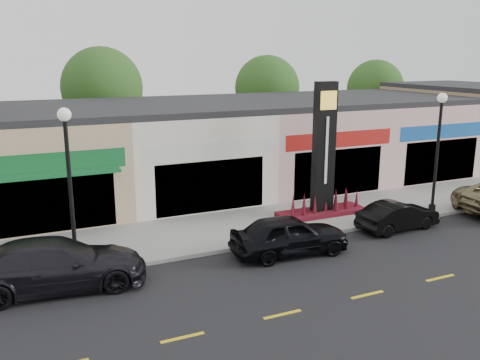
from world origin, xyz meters
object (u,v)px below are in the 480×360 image
Objects in this scene: pylon_sign at (323,169)px; car_dark_sedan at (56,265)px; lamp_west_near at (69,173)px; car_black_conv at (398,216)px; lamp_east_near at (438,141)px; car_black_sedan at (289,235)px.

pylon_sign is 1.07× the size of car_dark_sedan.
lamp_west_near is at bearing -171.23° from pylon_sign.
car_black_conv is (2.02, -2.76, -1.66)m from pylon_sign.
car_dark_sedan is (-16.73, -1.07, -2.66)m from lamp_east_near.
car_dark_sedan is 8.18m from car_black_sedan.
car_black_conv is (-2.98, -1.07, -2.86)m from lamp_east_near.
lamp_west_near is at bearing 81.72° from car_black_sedan.
car_dark_sedan is at bearing 90.15° from car_black_sedan.
car_dark_sedan is at bearing 85.79° from car_black_conv.
car_dark_sedan is (-0.73, -1.07, -2.66)m from lamp_west_near.
pylon_sign is at bearing 31.94° from car_black_conv.
pylon_sign is 1.61× the size of car_black_conv.
pylon_sign is (-5.00, 1.70, -1.20)m from lamp_east_near.
lamp_west_near reaches higher than car_black_sedan.
car_dark_sedan is (-11.73, -2.77, -1.46)m from pylon_sign.
car_dark_sedan reaches higher than car_black_conv.
lamp_east_near is at bearing -80.58° from car_dark_sedan.
lamp_west_near is at bearing 180.00° from lamp_east_near.
car_black_conv is (13.75, 0.00, -0.20)m from car_dark_sedan.
lamp_east_near is 9.12m from car_black_sedan.
car_black_sedan is at bearing 90.99° from car_black_conv.
car_dark_sedan is 1.27× the size of car_black_sedan.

